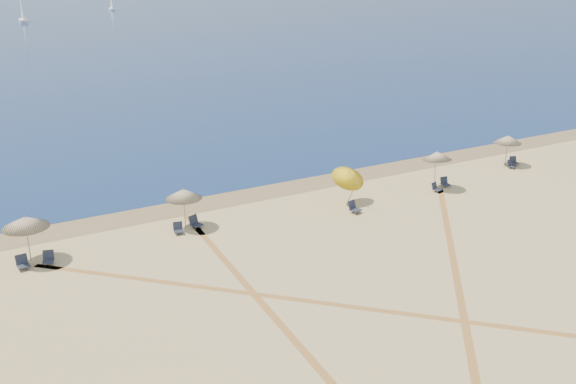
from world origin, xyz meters
name	(u,v)px	position (x,y,z in m)	size (l,w,h in m)	color
wet_sand	(258,192)	(0.00, 24.00, 0.00)	(500.00, 500.00, 0.00)	olive
umbrella_1	(25,222)	(-14.53, 20.60, 2.10)	(2.29, 2.29, 2.45)	gray
umbrella_2	(184,194)	(-6.18, 20.87, 2.01)	(2.04, 2.04, 2.35)	gray
umbrella_3	(349,175)	(4.04, 19.56, 1.80)	(2.05, 2.08, 2.56)	gray
umbrella_4	(437,156)	(10.58, 19.02, 2.25)	(1.89, 1.94, 2.62)	gray
umbrella_5	(508,139)	(18.55, 20.42, 1.95)	(1.96, 1.96, 2.29)	gray
chair_1	(22,263)	(-15.00, 19.89, 0.30)	(0.61, 0.70, 0.68)	#1C212E
chair_2	(48,258)	(-13.79, 19.85, 0.28)	(0.69, 0.75, 0.65)	#1C212E
chair_3	(178,229)	(-6.82, 20.26, 0.27)	(0.61, 0.68, 0.62)	#1C212E
chair_4	(195,222)	(-5.70, 20.57, 0.30)	(0.76, 0.82, 0.69)	#1C212E
chair_5	(354,207)	(3.44, 18.09, 0.31)	(0.76, 0.83, 0.71)	#1C212E
chair_6	(436,188)	(10.20, 18.50, 0.26)	(0.63, 0.69, 0.59)	#1C212E
chair_7	(445,182)	(11.41, 18.98, 0.28)	(0.61, 0.69, 0.63)	#1C212E
chair_8	(511,165)	(18.30, 19.68, 0.27)	(0.66, 0.72, 0.60)	#1C212E
chair_9	(514,161)	(19.07, 20.11, 0.28)	(0.67, 0.74, 0.63)	#1C212E
sailboat_1	(22,9)	(4.73, 154.51, 2.88)	(2.03, 6.49, 9.54)	white
sailboat_2	(111,2)	(32.45, 180.87, 2.21)	(1.78, 5.01, 7.30)	white
tire_tracks	(342,296)	(-2.88, 9.88, 0.00)	(47.43, 42.69, 0.00)	tan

